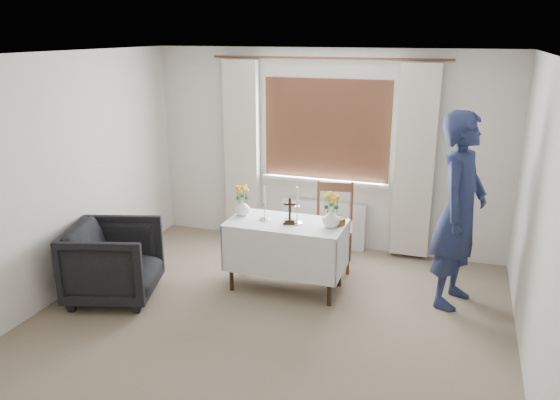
# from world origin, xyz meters

# --- Properties ---
(ground) EXTENTS (5.00, 5.00, 0.00)m
(ground) POSITION_xyz_m (0.00, 0.00, 0.00)
(ground) COLOR #7E6857
(ground) RESTS_ON ground
(altar_table) EXTENTS (1.24, 0.64, 0.76)m
(altar_table) POSITION_xyz_m (-0.07, 1.11, 0.38)
(altar_table) COLOR silver
(altar_table) RESTS_ON ground
(wooden_chair) EXTENTS (0.53, 0.53, 1.00)m
(wooden_chair) POSITION_xyz_m (0.27, 1.83, 0.50)
(wooden_chair) COLOR brown
(wooden_chair) RESTS_ON ground
(armchair) EXTENTS (1.09, 1.07, 0.80)m
(armchair) POSITION_xyz_m (-1.70, 0.34, 0.40)
(armchair) COLOR black
(armchair) RESTS_ON ground
(person) EXTENTS (0.66, 0.83, 1.98)m
(person) POSITION_xyz_m (1.64, 1.37, 0.99)
(person) COLOR navy
(person) RESTS_ON ground
(radiator) EXTENTS (1.10, 0.10, 0.60)m
(radiator) POSITION_xyz_m (0.00, 2.42, 0.30)
(radiator) COLOR silver
(radiator) RESTS_ON ground
(wooden_cross) EXTENTS (0.15, 0.13, 0.28)m
(wooden_cross) POSITION_xyz_m (-0.02, 1.08, 0.90)
(wooden_cross) COLOR black
(wooden_cross) RESTS_ON altar_table
(candlestick_left) EXTENTS (0.12, 0.12, 0.38)m
(candlestick_left) POSITION_xyz_m (-0.31, 1.10, 0.95)
(candlestick_left) COLOR silver
(candlestick_left) RESTS_ON altar_table
(candlestick_right) EXTENTS (0.13, 0.13, 0.40)m
(candlestick_right) POSITION_xyz_m (0.05, 1.10, 0.96)
(candlestick_right) COLOR silver
(candlestick_right) RESTS_ON altar_table
(flower_vase_left) EXTENTS (0.19, 0.19, 0.18)m
(flower_vase_left) POSITION_xyz_m (-0.60, 1.18, 0.85)
(flower_vase_left) COLOR white
(flower_vase_left) RESTS_ON altar_table
(flower_vase_right) EXTENTS (0.23, 0.23, 0.19)m
(flower_vase_right) POSITION_xyz_m (0.41, 1.11, 0.86)
(flower_vase_right) COLOR white
(flower_vase_right) RESTS_ON altar_table
(wicker_basket) EXTENTS (0.24, 0.24, 0.07)m
(wicker_basket) POSITION_xyz_m (0.44, 1.23, 0.80)
(wicker_basket) COLOR brown
(wicker_basket) RESTS_ON altar_table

